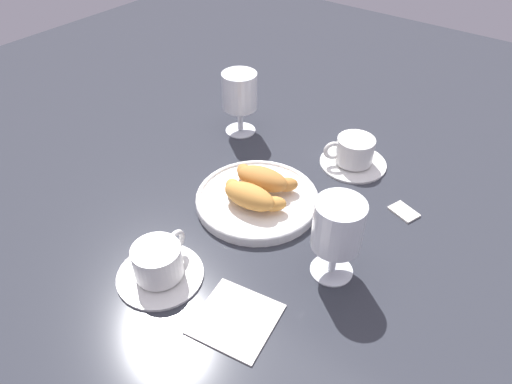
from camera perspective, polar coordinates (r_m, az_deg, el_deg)
ground_plane at (r=0.86m, az=1.07°, el=-1.87°), size 2.20×2.20×0.00m
pastry_plate at (r=0.86m, az=0.00°, el=-1.00°), size 0.23×0.23×0.02m
croissant_large at (r=0.83m, az=-0.69°, el=-0.49°), size 0.14×0.07×0.04m
croissant_small at (r=0.87m, az=0.86°, el=1.64°), size 0.13×0.08×0.04m
coffee_cup_near at (r=0.74m, az=-11.73°, el=-8.62°), size 0.14×0.14×0.06m
coffee_cup_far at (r=0.97m, az=11.81°, el=4.59°), size 0.14×0.14×0.06m
juice_glass_left at (r=0.70m, az=9.93°, el=-4.32°), size 0.08×0.08×0.14m
juice_glass_right at (r=1.03m, az=-2.00°, el=11.92°), size 0.08×0.08×0.14m
sugar_packet at (r=0.89m, az=17.57°, el=-2.21°), size 0.06×0.05×0.01m
folded_napkin at (r=0.70m, az=-2.48°, el=-15.11°), size 0.13×0.13×0.01m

